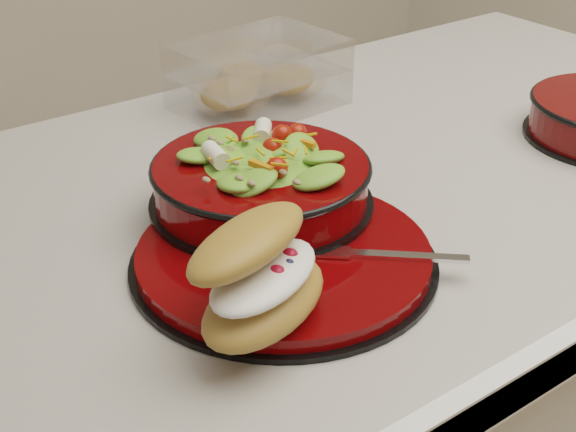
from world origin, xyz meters
TOP-DOWN VIEW (x-y plane):
  - island_counter at (0.00, -0.00)m, footprint 1.24×0.74m
  - dinner_plate at (-0.26, -0.12)m, footprint 0.30×0.30m
  - salad_bowl at (-0.23, -0.04)m, footprint 0.24×0.24m
  - croissant at (-0.34, -0.20)m, footprint 0.17×0.14m
  - fork at (-0.19, -0.19)m, footprint 0.12×0.11m
  - pastry_box at (-0.04, 0.24)m, footprint 0.23×0.18m

SIDE VIEW (x-z plane):
  - island_counter at x=0.00m, z-range 0.00..0.91m
  - dinner_plate at x=-0.26m, z-range 0.90..0.92m
  - fork at x=-0.19m, z-range 0.92..0.92m
  - pastry_box at x=-0.04m, z-range 0.90..0.99m
  - salad_bowl at x=-0.23m, z-range 0.91..1.01m
  - croissant at x=-0.34m, z-range 0.92..1.01m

